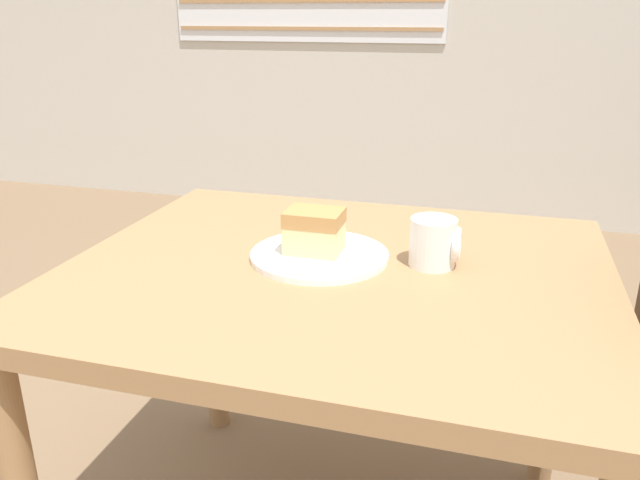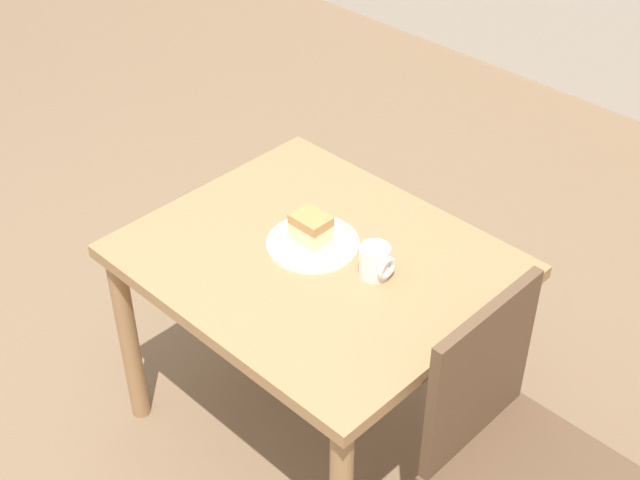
{
  "view_description": "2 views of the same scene",
  "coord_description": "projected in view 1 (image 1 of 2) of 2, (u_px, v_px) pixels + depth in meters",
  "views": [
    {
      "loc": [
        0.36,
        -0.65,
        1.17
      ],
      "look_at": [
        0.05,
        0.41,
        0.76
      ],
      "focal_mm": 35.0,
      "sensor_mm": 36.0,
      "label": 1
    },
    {
      "loc": [
        1.48,
        -1.01,
        2.3
      ],
      "look_at": [
        0.06,
        0.45,
        0.74
      ],
      "focal_mm": 50.0,
      "sensor_mm": 36.0,
      "label": 2
    }
  ],
  "objects": [
    {
      "name": "plate",
      "position": [
        319.0,
        255.0,
        1.22
      ],
      "size": [
        0.27,
        0.27,
        0.01
      ],
      "color": "white",
      "rests_on": "dining_table_near"
    },
    {
      "name": "dining_table_near",
      "position": [
        336.0,
        312.0,
        1.22
      ],
      "size": [
        1.02,
        0.86,
        0.71
      ],
      "color": "#9E754C",
      "rests_on": "ground_plane"
    },
    {
      "name": "cake_slice",
      "position": [
        314.0,
        231.0,
        1.21
      ],
      "size": [
        0.11,
        0.08,
        0.08
      ],
      "color": "#E5CC89",
      "rests_on": "plate"
    },
    {
      "name": "coffee_mug",
      "position": [
        435.0,
        243.0,
        1.17
      ],
      "size": [
        0.1,
        0.09,
        0.09
      ],
      "color": "white",
      "rests_on": "dining_table_near"
    }
  ]
}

